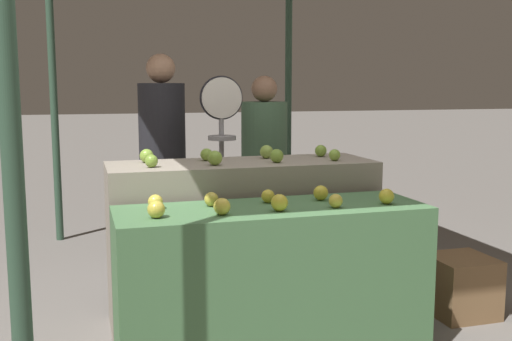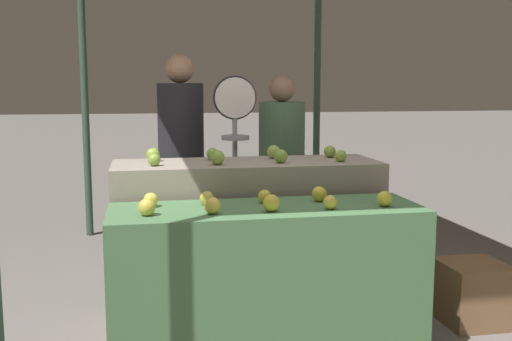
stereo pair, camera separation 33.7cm
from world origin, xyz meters
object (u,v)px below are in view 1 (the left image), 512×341
at_px(wooden_crate_side, 461,286).
at_px(person_vendor_at_scale, 264,160).
at_px(produce_scale, 222,133).
at_px(person_customer_left, 162,147).

bearing_deg(wooden_crate_side, person_vendor_at_scale, 124.73).
height_order(produce_scale, person_customer_left, person_customer_left).
bearing_deg(person_customer_left, wooden_crate_side, 120.85).
bearing_deg(produce_scale, person_customer_left, 123.99).
xyz_separation_m(produce_scale, person_vendor_at_scale, (0.42, 0.34, -0.25)).
height_order(produce_scale, wooden_crate_side, produce_scale).
bearing_deg(wooden_crate_side, produce_scale, 143.74).
bearing_deg(wooden_crate_side, person_customer_left, 138.32).
relative_size(person_customer_left, wooden_crate_side, 4.49).
relative_size(produce_scale, person_customer_left, 0.90).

